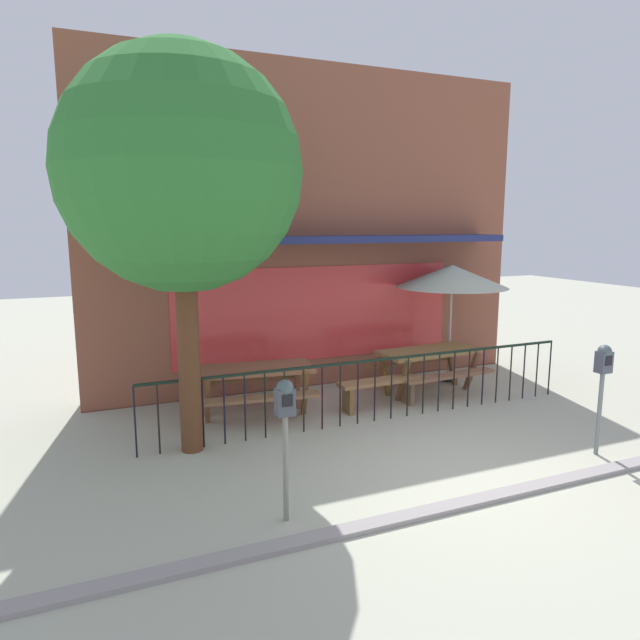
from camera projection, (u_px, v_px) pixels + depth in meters
name	position (u px, v px, depth m)	size (l,w,h in m)	color
ground	(455.00, 475.00, 6.73)	(40.00, 40.00, 0.00)	#B0B19B
pub_storefront	(314.00, 231.00, 10.23)	(8.21, 1.26, 5.70)	#502221
patio_fence_front	(375.00, 379.00, 8.44)	(6.92, 0.04, 0.97)	black
picnic_table_left	(254.00, 377.00, 8.73)	(1.97, 1.60, 0.79)	#905A3C
picnic_table_right	(429.00, 359.00, 9.91)	(1.88, 1.47, 0.79)	olive
patio_umbrella	(452.00, 276.00, 10.45)	(2.06, 2.06, 2.21)	black
patio_bench	(379.00, 387.00, 9.09)	(1.41, 0.36, 0.48)	#9B6E45
parking_meter_near	(285.00, 413.00, 5.51)	(0.18, 0.17, 1.47)	gray
parking_meter_far	(603.00, 370.00, 7.14)	(0.18, 0.17, 1.45)	slate
street_tree	(181.00, 172.00, 6.86)	(2.98, 2.98, 5.09)	brown
curb_edge	(492.00, 499.00, 6.13)	(11.49, 0.20, 0.11)	gray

